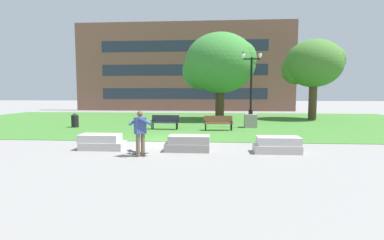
{
  "coord_description": "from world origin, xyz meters",
  "views": [
    {
      "loc": [
        2.34,
        -14.14,
        2.39
      ],
      "look_at": [
        1.39,
        -1.4,
        1.2
      ],
      "focal_mm": 28.0,
      "sensor_mm": 36.0,
      "label": 1
    }
  ],
  "objects_px": {
    "concrete_block_left": "(188,144)",
    "park_bench_near_right": "(165,121)",
    "skateboard": "(138,152)",
    "concrete_block_center": "(102,142)",
    "trash_bin": "(75,120)",
    "lamp_post_center": "(251,112)",
    "concrete_block_right": "(277,145)",
    "person_skateboarder": "(140,130)",
    "park_bench_near_left": "(218,122)"
  },
  "relations": [
    {
      "from": "skateboard",
      "to": "park_bench_near_right",
      "type": "height_order",
      "value": "park_bench_near_right"
    },
    {
      "from": "lamp_post_center",
      "to": "person_skateboarder",
      "type": "bearing_deg",
      "value": -118.56
    },
    {
      "from": "park_bench_near_right",
      "to": "park_bench_near_left",
      "type": "bearing_deg",
      "value": -4.75
    },
    {
      "from": "concrete_block_left",
      "to": "park_bench_near_right",
      "type": "distance_m",
      "value": 7.25
    },
    {
      "from": "concrete_block_left",
      "to": "lamp_post_center",
      "type": "relative_size",
      "value": 0.36
    },
    {
      "from": "concrete_block_right",
      "to": "trash_bin",
      "type": "distance_m",
      "value": 14.15
    },
    {
      "from": "skateboard",
      "to": "park_bench_near_right",
      "type": "distance_m",
      "value": 7.82
    },
    {
      "from": "skateboard",
      "to": "park_bench_near_left",
      "type": "relative_size",
      "value": 0.52
    },
    {
      "from": "skateboard",
      "to": "lamp_post_center",
      "type": "relative_size",
      "value": 0.19
    },
    {
      "from": "concrete_block_right",
      "to": "park_bench_near_left",
      "type": "bearing_deg",
      "value": 108.52
    },
    {
      "from": "concrete_block_center",
      "to": "concrete_block_right",
      "type": "bearing_deg",
      "value": -1.21
    },
    {
      "from": "concrete_block_right",
      "to": "park_bench_near_right",
      "type": "bearing_deg",
      "value": 128.92
    },
    {
      "from": "concrete_block_right",
      "to": "park_bench_near_left",
      "type": "distance_m",
      "value": 7.1
    },
    {
      "from": "concrete_block_center",
      "to": "person_skateboarder",
      "type": "relative_size",
      "value": 1.08
    },
    {
      "from": "concrete_block_center",
      "to": "park_bench_near_right",
      "type": "height_order",
      "value": "park_bench_near_right"
    },
    {
      "from": "concrete_block_center",
      "to": "concrete_block_left",
      "type": "height_order",
      "value": "same"
    },
    {
      "from": "park_bench_near_right",
      "to": "lamp_post_center",
      "type": "height_order",
      "value": "lamp_post_center"
    },
    {
      "from": "park_bench_near_left",
      "to": "person_skateboarder",
      "type": "bearing_deg",
      "value": -110.87
    },
    {
      "from": "concrete_block_left",
      "to": "park_bench_near_right",
      "type": "bearing_deg",
      "value": 106.92
    },
    {
      "from": "concrete_block_center",
      "to": "park_bench_near_left",
      "type": "distance_m",
      "value": 8.23
    },
    {
      "from": "concrete_block_left",
      "to": "park_bench_near_left",
      "type": "relative_size",
      "value": 0.98
    },
    {
      "from": "park_bench_near_right",
      "to": "trash_bin",
      "type": "distance_m",
      "value": 6.3
    },
    {
      "from": "park_bench_near_right",
      "to": "trash_bin",
      "type": "xyz_separation_m",
      "value": [
        -6.27,
        0.61,
        -0.04
      ]
    },
    {
      "from": "park_bench_near_left",
      "to": "trash_bin",
      "type": "xyz_separation_m",
      "value": [
        -9.67,
        0.89,
        -0.04
      ]
    },
    {
      "from": "concrete_block_left",
      "to": "concrete_block_right",
      "type": "bearing_deg",
      "value": -1.27
    },
    {
      "from": "concrete_block_center",
      "to": "concrete_block_left",
      "type": "relative_size",
      "value": 1.02
    },
    {
      "from": "concrete_block_left",
      "to": "park_bench_near_right",
      "type": "height_order",
      "value": "park_bench_near_right"
    },
    {
      "from": "person_skateboarder",
      "to": "park_bench_near_left",
      "type": "relative_size",
      "value": 0.93
    },
    {
      "from": "skateboard",
      "to": "concrete_block_center",
      "type": "bearing_deg",
      "value": 152.02
    },
    {
      "from": "concrete_block_right",
      "to": "park_bench_near_right",
      "type": "distance_m",
      "value": 9.01
    },
    {
      "from": "lamp_post_center",
      "to": "trash_bin",
      "type": "height_order",
      "value": "lamp_post_center"
    },
    {
      "from": "concrete_block_center",
      "to": "concrete_block_left",
      "type": "xyz_separation_m",
      "value": [
        3.65,
        -0.07,
        0.0
      ]
    },
    {
      "from": "concrete_block_right",
      "to": "person_skateboarder",
      "type": "bearing_deg",
      "value": -168.24
    },
    {
      "from": "trash_bin",
      "to": "lamp_post_center",
      "type": "bearing_deg",
      "value": 3.81
    },
    {
      "from": "person_skateboarder",
      "to": "park_bench_near_left",
      "type": "xyz_separation_m",
      "value": [
        2.98,
        7.82,
        -0.44
      ]
    },
    {
      "from": "park_bench_near_left",
      "to": "park_bench_near_right",
      "type": "relative_size",
      "value": 1.0
    },
    {
      "from": "concrete_block_right",
      "to": "park_bench_near_left",
      "type": "height_order",
      "value": "park_bench_near_left"
    },
    {
      "from": "concrete_block_center",
      "to": "concrete_block_left",
      "type": "bearing_deg",
      "value": -1.14
    },
    {
      "from": "person_skateboarder",
      "to": "park_bench_near_right",
      "type": "xyz_separation_m",
      "value": [
        -0.43,
        8.1,
        -0.44
      ]
    },
    {
      "from": "concrete_block_left",
      "to": "concrete_block_right",
      "type": "height_order",
      "value": "same"
    },
    {
      "from": "concrete_block_right",
      "to": "skateboard",
      "type": "height_order",
      "value": "concrete_block_right"
    },
    {
      "from": "park_bench_near_right",
      "to": "skateboard",
      "type": "bearing_deg",
      "value": -88.28
    },
    {
      "from": "concrete_block_left",
      "to": "trash_bin",
      "type": "bearing_deg",
      "value": 138.02
    },
    {
      "from": "concrete_block_left",
      "to": "trash_bin",
      "type": "xyz_separation_m",
      "value": [
        -8.38,
        7.54,
        0.2
      ]
    },
    {
      "from": "concrete_block_center",
      "to": "lamp_post_center",
      "type": "relative_size",
      "value": 0.36
    },
    {
      "from": "trash_bin",
      "to": "park_bench_near_right",
      "type": "bearing_deg",
      "value": -5.52
    },
    {
      "from": "park_bench_near_right",
      "to": "lamp_post_center",
      "type": "distance_m",
      "value": 5.79
    },
    {
      "from": "concrete_block_left",
      "to": "park_bench_near_right",
      "type": "xyz_separation_m",
      "value": [
        -2.11,
        6.93,
        0.23
      ]
    },
    {
      "from": "lamp_post_center",
      "to": "park_bench_near_right",
      "type": "bearing_deg",
      "value": -165.99
    },
    {
      "from": "park_bench_near_right",
      "to": "lamp_post_center",
      "type": "bearing_deg",
      "value": 14.01
    }
  ]
}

